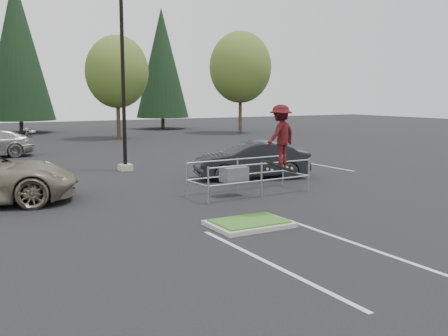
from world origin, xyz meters
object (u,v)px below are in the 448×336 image
decid_c (117,74)px  car_r_charc (251,160)px  light_pole (123,74)px  conif_b (17,48)px  conif_c (162,63)px  cart_corral (238,174)px  skateboarder (280,135)px  decid_d (240,69)px

decid_c → car_r_charc: 23.31m
light_pole → conif_b: (-0.50, 28.50, 3.29)m
conif_b → car_r_charc: size_ratio=2.97×
car_r_charc → conif_c: bearing=179.9°
light_pole → decid_c: bearing=72.9°
cart_corral → skateboarder: size_ratio=2.25×
conif_b → car_r_charc: 34.53m
conif_c → skateboarder: size_ratio=6.21×
decid_d → decid_c: bearing=-177.6°
decid_d → cart_corral: (-15.99, -26.36, -5.12)m
conif_b → cart_corral: (2.00, -36.53, -7.06)m
decid_c → car_r_charc: size_ratio=1.72×
decid_d → skateboarder: bearing=-119.2°
decid_c → decid_d: bearing=2.4°
light_pole → decid_d: light_pole is taller
conif_c → decid_c: bearing=-129.6°
car_r_charc → conif_b: bearing=-156.1°
conif_c → skateboarder: 41.50m
decid_c → cart_corral: (-3.99, -25.86, -4.46)m
conif_b → cart_corral: size_ratio=3.20×
decid_c → conif_c: bearing=50.4°
decid_c → decid_d: 12.03m
conif_b → decid_c: bearing=-60.7°
cart_corral → car_r_charc: 3.93m
conif_c → car_r_charc: 34.40m
decid_c → conif_c: size_ratio=0.67×
conif_b → decid_d: bearing=-29.5°
decid_d → cart_corral: size_ratio=2.08×
decid_d → conif_b: size_ratio=0.65×
cart_corral → car_r_charc: (2.50, 3.03, 0.01)m
conif_b → conif_c: size_ratio=1.16×
car_r_charc → cart_corral: bearing=-23.4°
decid_d → car_r_charc: size_ratio=1.93×
conif_b → conif_c: (14.00, -1.00, -1.00)m
light_pole → cart_corral: light_pole is taller
conif_c → cart_corral: size_ratio=2.76×
light_pole → decid_d: bearing=46.3°
decid_c → conif_c: conif_c is taller
skateboarder → conif_c: bearing=-127.4°
conif_b → conif_c: conif_b is taller
light_pole → decid_c: 18.67m
cart_corral → decid_d: bearing=55.9°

